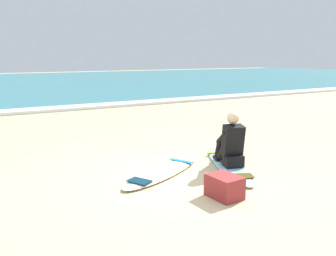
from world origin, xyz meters
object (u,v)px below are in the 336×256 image
object	(u,v)px
surfboard_main	(229,164)
beach_bag	(224,187)
surfboard_spare_near	(163,171)
surfer_seated	(231,144)

from	to	relation	value
surfboard_main	beach_bag	xyz separation A→B (m)	(-1.00, -1.13, 0.12)
surfboard_main	surfboard_spare_near	bearing A→B (deg)	170.36
surfer_seated	surfboard_spare_near	xyz separation A→B (m)	(-1.18, 0.33, -0.40)
beach_bag	surfboard_main	bearing A→B (deg)	48.62
surfboard_main	beach_bag	world-z (taller)	beach_bag
surfboard_spare_near	beach_bag	xyz separation A→B (m)	(0.25, -1.35, 0.12)
surfboard_main	surfer_seated	xyz separation A→B (m)	(-0.07, -0.12, 0.40)
surfboard_main	beach_bag	size ratio (longest dim) A/B	5.04
surfboard_main	surfer_seated	bearing A→B (deg)	-118.94
surfer_seated	surfboard_spare_near	world-z (taller)	surfer_seated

